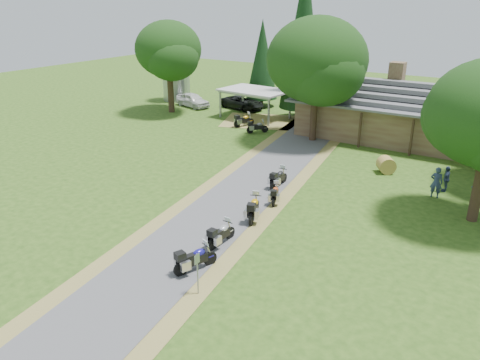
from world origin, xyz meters
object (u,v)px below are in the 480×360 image
Objects in this scene: motorcycle_row_d at (275,193)px; motorcycle_carport_a at (244,120)px; lodge at (426,113)px; motorcycle_carport_b at (257,126)px; car_white_sedan at (193,98)px; motorcycle_row_e at (279,177)px; motorcycle_row_a at (195,257)px; carport at (255,104)px; motorcycle_row_b at (221,233)px; hay_bale at (386,165)px; motorcycle_row_c at (254,207)px; silo at (176,73)px; car_dark_suv at (242,99)px.

motorcycle_row_d is 17.43m from motorcycle_carport_a.
lodge is 14.16m from motorcycle_carport_b.
motorcycle_row_d is (19.88, -17.92, -0.38)m from car_white_sedan.
motorcycle_row_e is 15.06m from motorcycle_carport_a.
motorcycle_row_a reaches higher than motorcycle_row_e.
motorcycle_carport_a is 1.08× the size of motorcycle_carport_b.
carport is at bearing 76.72° from motorcycle_carport_b.
motorcycle_carport_b is (-9.03, 20.94, -0.06)m from motorcycle_row_a.
motorcycle_carport_a is at bearing -98.50° from car_white_sedan.
motorcycle_row_b reaches higher than hay_bale.
motorcycle_row_b is at bearing -172.18° from motorcycle_row_e.
hay_bale is (5.08, 6.15, -0.07)m from motorcycle_row_e.
carport is at bearing -178.44° from lodge.
lodge is 24.51m from car_white_sedan.
motorcycle_row_e is (-1.03, 4.85, -0.06)m from motorcycle_row_c.
motorcycle_row_c is 2.58m from motorcycle_row_d.
motorcycle_carport_a is at bearing 40.01° from motorcycle_row_e.
silo is at bearing 45.90° from motorcycle_row_b.
lodge is 16.42m from motorcycle_row_e.
motorcycle_row_c is (14.74, -22.50, -0.37)m from car_dark_suv.
motorcycle_carport_b is 13.24m from hay_bale.
silo is 12.52m from carport.
motorcycle_carport_b is at bearing -158.58° from lodge.
lodge is 26.44m from motorcycle_row_a.
hay_bale is (15.63, -8.76, -0.85)m from carport.
carport is 3.46× the size of motorcycle_carport_a.
lodge is 9.40m from hay_bale.
lodge is 11.22× the size of motorcycle_row_a.
car_white_sedan is 3.01× the size of motorcycle_carport_a.
silo is 3.64× the size of motorcycle_carport_b.
motorcycle_row_c is (-0.13, 3.32, 0.07)m from motorcycle_row_b.
motorcycle_row_a is at bearing -168.93° from motorcycle_row_b.
silo reaches higher than motorcycle_row_a.
motorcycle_carport_b is at bearing 44.85° from motorcycle_row_a.
motorcycle_row_e is at bearing -8.36° from motorcycle_row_c.
motorcycle_carport_b is (-7.52, 10.22, -0.04)m from motorcycle_row_e.
lodge is 16.14m from carport.
silo is at bearing 26.35° from motorcycle_row_c.
carport is 5.64m from motorcycle_carport_b.
car_white_sedan is (-8.37, 0.73, -0.47)m from carport.
motorcycle_row_b is 0.90× the size of motorcycle_row_c.
car_dark_suv reaches higher than motorcycle_row_a.
motorcycle_row_c is at bearing -120.01° from car_white_sedan.
motorcycle_carport_a is (-11.24, 22.22, -0.01)m from motorcycle_row_a.
carport is at bearing -79.26° from car_white_sedan.
carport is 3.53× the size of motorcycle_row_e.
hay_bale is at bearing -107.10° from car_dark_suv.
lodge is 19.44m from car_dark_suv.
motorcycle_row_b is 1.60× the size of hay_bale.
carport is 3.62× the size of motorcycle_row_b.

